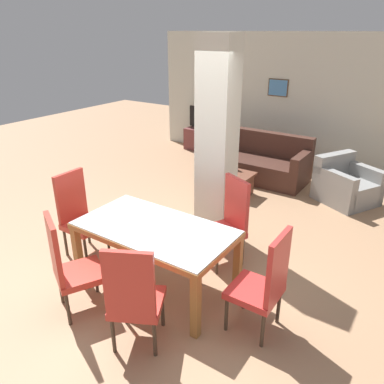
% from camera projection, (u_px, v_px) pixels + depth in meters
% --- Properties ---
extents(ground_plane, '(18.00, 18.00, 0.00)m').
position_uv_depth(ground_plane, '(157.00, 283.00, 4.37)').
color(ground_plane, tan).
extents(back_wall, '(7.20, 0.09, 2.70)m').
position_uv_depth(back_wall, '(309.00, 103.00, 7.67)').
color(back_wall, silver).
rests_on(back_wall, ground_plane).
extents(divider_pillar, '(0.46, 0.37, 2.70)m').
position_uv_depth(divider_pillar, '(217.00, 145.00, 4.85)').
color(divider_pillar, silver).
rests_on(divider_pillar, ground_plane).
extents(dining_table, '(1.73, 0.95, 0.75)m').
position_uv_depth(dining_table, '(155.00, 239.00, 4.13)').
color(dining_table, '#A06D36').
rests_on(dining_table, ground_plane).
extents(dining_chair_near_left, '(0.62, 0.62, 1.10)m').
position_uv_depth(dining_chair_near_left, '(69.00, 264.00, 3.73)').
color(dining_chair_near_left, red).
rests_on(dining_chair_near_left, ground_plane).
extents(dining_chair_head_right, '(0.46, 0.46, 1.10)m').
position_uv_depth(dining_chair_head_right, '(265.00, 282.00, 3.47)').
color(dining_chair_head_right, red).
rests_on(dining_chair_head_right, ground_plane).
extents(dining_chair_near_right, '(0.62, 0.62, 1.10)m').
position_uv_depth(dining_chair_near_right, '(134.00, 296.00, 3.29)').
color(dining_chair_near_right, red).
rests_on(dining_chair_near_right, ground_plane).
extents(dining_chair_head_left, '(0.46, 0.46, 1.10)m').
position_uv_depth(dining_chair_head_left, '(79.00, 213.00, 4.78)').
color(dining_chair_head_left, red).
rests_on(dining_chair_head_left, ground_plane).
extents(dining_chair_far_right, '(0.61, 0.61, 1.10)m').
position_uv_depth(dining_chair_far_right, '(228.00, 220.00, 4.60)').
color(dining_chair_far_right, '#C33632').
rests_on(dining_chair_far_right, ground_plane).
extents(sofa, '(2.07, 0.89, 0.87)m').
position_uv_depth(sofa, '(255.00, 163.00, 7.43)').
color(sofa, '#46281F').
rests_on(sofa, ground_plane).
extents(armchair, '(1.14, 1.12, 0.77)m').
position_uv_depth(armchair, '(345.00, 186.00, 6.38)').
color(armchair, gray).
rests_on(armchair, ground_plane).
extents(coffee_table, '(0.68, 0.48, 0.40)m').
position_uv_depth(coffee_table, '(234.00, 183.00, 6.70)').
color(coffee_table, brown).
rests_on(coffee_table, ground_plane).
extents(bottle, '(0.08, 0.08, 0.25)m').
position_uv_depth(bottle, '(235.00, 165.00, 6.72)').
color(bottle, '#194C23').
rests_on(bottle, coffee_table).
extents(tv_stand, '(1.01, 0.40, 0.52)m').
position_uv_depth(tv_stand, '(205.00, 140.00, 9.08)').
color(tv_stand, brown).
rests_on(tv_stand, ground_plane).
extents(tv_screen, '(0.98, 0.26, 0.52)m').
position_uv_depth(tv_screen, '(206.00, 119.00, 8.88)').
color(tv_screen, black).
rests_on(tv_screen, tv_stand).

